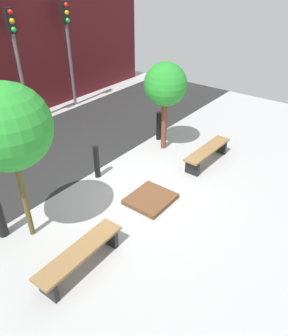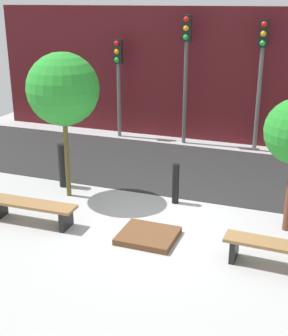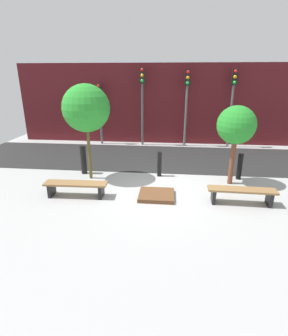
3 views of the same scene
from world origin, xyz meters
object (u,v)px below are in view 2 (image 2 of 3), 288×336
object	(u,v)px
bollard_far_left	(63,166)
bollard_left	(176,184)
bench_left	(32,208)
traffic_light_west	(118,70)
traffic_light_mid_west	(186,57)
bench_right	(281,251)
tree_behind_left_bench	(63,90)
planter_bed	(148,236)
traffic_light_mid_east	(261,63)

from	to	relation	value
bollard_far_left	bollard_left	world-z (taller)	bollard_far_left
bench_left	traffic_light_west	bearing A→B (deg)	96.12
traffic_light_mid_west	traffic_light_west	bearing A→B (deg)	-179.96
bench_left	bench_right	world-z (taller)	bench_right
tree_behind_left_bench	bollard_far_left	world-z (taller)	tree_behind_left_bench
planter_bed	traffic_light_mid_east	bearing A→B (deg)	80.05
planter_bed	tree_behind_left_bench	size ratio (longest dim) A/B	0.33
bollard_far_left	traffic_light_west	distance (m)	5.01
tree_behind_left_bench	bench_right	bearing A→B (deg)	-17.24
bench_right	tree_behind_left_bench	distance (m)	5.73
planter_bed	bollard_left	bearing A→B (deg)	90.00
bench_left	traffic_light_mid_east	xyz separation A→B (m)	(3.67, 6.73, 2.34)
bench_right	traffic_light_mid_east	size ratio (longest dim) A/B	0.51
bench_right	traffic_light_west	xyz separation A→B (m)	(-5.96, 6.73, 1.90)
traffic_light_west	traffic_light_mid_west	world-z (taller)	traffic_light_mid_west
tree_behind_left_bench	bollard_left	bearing A→B (deg)	10.59
bollard_left	traffic_light_mid_east	xyz separation A→B (m)	(1.14, 4.69, 2.21)
bollard_far_left	traffic_light_mid_west	world-z (taller)	traffic_light_mid_west
planter_bed	tree_behind_left_bench	xyz separation A→B (m)	(-2.53, 1.37, 2.50)
bollard_left	traffic_light_mid_west	distance (m)	5.34
planter_bed	bollard_left	distance (m)	1.89
bench_right	traffic_light_mid_west	xyz separation A→B (m)	(-3.67, 6.73, 2.40)
planter_bed	bollard_left	world-z (taller)	bollard_left
planter_bed	bollard_far_left	xyz separation A→B (m)	(-2.93, 1.84, 0.49)
bench_left	bollard_left	bearing A→B (deg)	37.36
bench_right	traffic_light_mid_west	world-z (taller)	traffic_light_mid_west
bollard_left	traffic_light_west	distance (m)	6.08
tree_behind_left_bench	traffic_light_mid_east	bearing A→B (deg)	54.56
bench_right	traffic_light_west	distance (m)	9.19
bollard_left	traffic_light_mid_east	world-z (taller)	traffic_light_mid_east
bench_left	traffic_light_west	xyz separation A→B (m)	(-0.91, 6.73, 1.91)
bench_left	traffic_light_mid_west	distance (m)	7.28
traffic_light_mid_west	traffic_light_mid_east	distance (m)	2.29
bench_left	tree_behind_left_bench	xyz separation A→B (m)	(-0.00, 1.57, 2.22)
bollard_far_left	traffic_light_mid_west	distance (m)	5.48
traffic_light_west	traffic_light_mid_east	world-z (taller)	traffic_light_mid_east
bollard_left	traffic_light_mid_west	size ratio (longest dim) A/B	0.24
bollard_left	traffic_light_mid_east	size ratio (longest dim) A/B	0.24
tree_behind_left_bench	traffic_light_mid_east	world-z (taller)	traffic_light_mid_east
bollard_far_left	traffic_light_mid_west	size ratio (longest dim) A/B	0.27
tree_behind_left_bench	traffic_light_mid_east	xyz separation A→B (m)	(3.67, 5.16, 0.13)
bench_left	bollard_far_left	bearing A→B (deg)	99.74
bench_left	bollard_left	distance (m)	3.25
bollard_far_left	traffic_light_west	world-z (taller)	traffic_light_west
bench_left	traffic_light_mid_west	xyz separation A→B (m)	(1.38, 6.73, 2.41)
tree_behind_left_bench	bollard_far_left	distance (m)	2.11
planter_bed	bollard_far_left	bearing A→B (deg)	147.91
planter_bed	traffic_light_west	size ratio (longest dim) A/B	0.34
bench_right	bollard_far_left	xyz separation A→B (m)	(-5.46, 2.04, 0.20)
bench_left	bollard_far_left	xyz separation A→B (m)	(-0.41, 2.04, 0.21)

